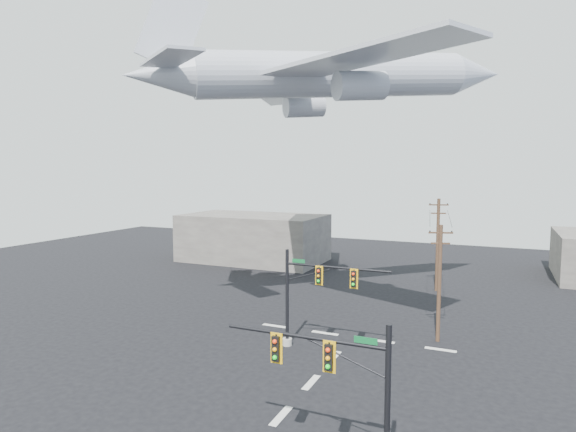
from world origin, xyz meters
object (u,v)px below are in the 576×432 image
at_px(utility_pole_b, 438,243).
at_px(signal_mast_near, 348,396).
at_px(signal_mast_far, 308,296).
at_px(airliner, 333,76).
at_px(utility_pole_a, 439,281).

bearing_deg(utility_pole_b, signal_mast_near, -103.80).
distance_m(signal_mast_far, airliner, 17.59).
bearing_deg(signal_mast_far, signal_mast_near, -62.52).
bearing_deg(airliner, utility_pole_b, 15.87).
xyz_separation_m(signal_mast_near, airliner, (-7.52, 20.33, 15.69)).
relative_size(signal_mast_far, airliner, 0.27).
distance_m(signal_mast_far, utility_pole_b, 20.28).
height_order(signal_mast_far, utility_pole_a, utility_pole_a).
distance_m(signal_mast_near, airliner, 26.76).
relative_size(signal_mast_far, utility_pole_b, 0.80).
xyz_separation_m(utility_pole_a, airliner, (-8.80, 3.20, 14.89)).
relative_size(utility_pole_a, airliner, 0.30).
distance_m(utility_pole_a, utility_pole_b, 14.58).
xyz_separation_m(signal_mast_near, signal_mast_far, (-6.35, 12.20, 0.12)).
height_order(signal_mast_near, signal_mast_far, signal_mast_far).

